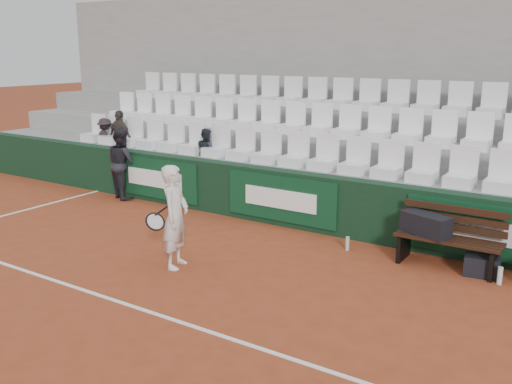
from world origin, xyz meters
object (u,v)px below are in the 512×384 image
object	(u,v)px
sports_bag_left	(426,224)
spectator_a	(104,120)
water_bottle_near	(347,243)
spectator_c	(206,131)
tennis_player	(175,217)
ball_kid	(122,163)
water_bottle_far	(500,276)
bench_left	(447,253)
sports_bag_ground	(482,266)
spectator_b	(119,117)

from	to	relation	value
sports_bag_left	spectator_a	distance (m)	7.97
water_bottle_near	spectator_c	world-z (taller)	spectator_c
tennis_player	ball_kid	bearing A→B (deg)	145.78
water_bottle_far	bench_left	bearing A→B (deg)	163.09
sports_bag_left	water_bottle_far	bearing A→B (deg)	-11.67
sports_bag_ground	spectator_a	xyz separation A→B (m)	(-8.69, 1.10, 1.36)
sports_bag_ground	tennis_player	xyz separation A→B (m)	(-3.84, -2.06, 0.61)
water_bottle_far	spectator_a	distance (m)	9.16
spectator_b	sports_bag_left	bearing A→B (deg)	177.37
spectator_a	spectator_c	distance (m)	2.97
tennis_player	spectator_b	distance (m)	5.45
sports_bag_left	spectator_b	distance (m)	7.49
tennis_player	spectator_c	xyz separation A→B (m)	(-1.88, 3.16, 0.74)
water_bottle_far	sports_bag_left	bearing A→B (deg)	168.33
ball_kid	spectator_c	size ratio (longest dim) A/B	1.52
water_bottle_far	spectator_b	distance (m)	8.69
water_bottle_near	spectator_a	world-z (taller)	spectator_a
sports_bag_left	spectator_b	size ratio (longest dim) A/B	0.59
water_bottle_near	spectator_b	distance (m)	6.45
spectator_c	spectator_b	bearing A→B (deg)	24.81
tennis_player	spectator_c	size ratio (longest dim) A/B	1.53
water_bottle_near	sports_bag_ground	bearing A→B (deg)	1.36
spectator_a	spectator_b	bearing A→B (deg)	-167.18
spectator_b	water_bottle_far	bearing A→B (deg)	176.90
sports_bag_ground	spectator_b	world-z (taller)	spectator_b
spectator_b	water_bottle_near	bearing A→B (deg)	174.94
spectator_a	spectator_b	distance (m)	0.50
sports_bag_ground	tennis_player	distance (m)	4.40
tennis_player	ball_kid	distance (m)	4.33
sports_bag_left	spectator_c	size ratio (longest dim) A/B	0.72
spectator_b	bench_left	bearing A→B (deg)	177.76
bench_left	tennis_player	world-z (taller)	tennis_player
bench_left	water_bottle_near	distance (m)	1.53
sports_bag_left	water_bottle_near	size ratio (longest dim) A/B	3.26
bench_left	spectator_a	world-z (taller)	spectator_a
bench_left	spectator_b	world-z (taller)	spectator_b
spectator_a	spectator_c	world-z (taller)	spectator_a
water_bottle_far	tennis_player	xyz separation A→B (m)	(-4.11, -1.88, 0.63)
spectator_c	spectator_a	bearing A→B (deg)	24.81
spectator_b	sports_bag_ground	bearing A→B (deg)	177.84
sports_bag_left	tennis_player	bearing A→B (deg)	-144.79
spectator_a	ball_kid	bearing A→B (deg)	163.09
water_bottle_far	ball_kid	size ratio (longest dim) A/B	0.16
sports_bag_ground	water_bottle_far	xyz separation A→B (m)	(0.27, -0.18, -0.02)
water_bottle_near	ball_kid	distance (m)	5.45
spectator_b	spectator_c	world-z (taller)	spectator_b
spectator_b	tennis_player	bearing A→B (deg)	149.53
bench_left	water_bottle_near	xyz separation A→B (m)	(-1.52, -0.10, -0.11)
spectator_a	water_bottle_near	bearing A→B (deg)	-176.96
ball_kid	spectator_c	bearing A→B (deg)	-134.89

